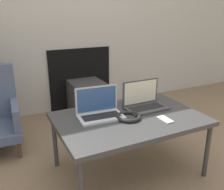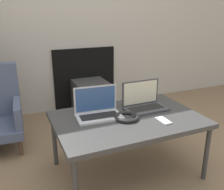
{
  "view_description": "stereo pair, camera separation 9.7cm",
  "coord_description": "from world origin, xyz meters",
  "px_view_note": "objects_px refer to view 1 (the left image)",
  "views": [
    {
      "loc": [
        -0.88,
        -1.19,
        1.25
      ],
      "look_at": [
        0.0,
        0.61,
        0.56
      ],
      "focal_mm": 40.0,
      "sensor_mm": 36.0,
      "label": 1
    },
    {
      "loc": [
        -0.79,
        -1.23,
        1.25
      ],
      "look_at": [
        0.0,
        0.61,
        0.56
      ],
      "focal_mm": 40.0,
      "sensor_mm": 36.0,
      "label": 2
    }
  ],
  "objects_px": {
    "laptop_right": "(144,102)",
    "headphones": "(128,117)",
    "tv": "(87,97)",
    "phone": "(165,119)",
    "laptop_left": "(99,110)"
  },
  "relations": [
    {
      "from": "laptop_left",
      "to": "phone",
      "type": "relative_size",
      "value": 2.68
    },
    {
      "from": "laptop_right",
      "to": "headphones",
      "type": "distance_m",
      "value": 0.26
    },
    {
      "from": "laptop_right",
      "to": "phone",
      "type": "xyz_separation_m",
      "value": [
        0.01,
        -0.28,
        -0.05
      ]
    },
    {
      "from": "laptop_left",
      "to": "headphones",
      "type": "relative_size",
      "value": 1.86
    },
    {
      "from": "tv",
      "to": "laptop_left",
      "type": "bearing_deg",
      "value": -105.8
    },
    {
      "from": "laptop_right",
      "to": "tv",
      "type": "relative_size",
      "value": 0.81
    },
    {
      "from": "laptop_left",
      "to": "laptop_right",
      "type": "bearing_deg",
      "value": 4.03
    },
    {
      "from": "phone",
      "to": "tv",
      "type": "height_order",
      "value": "phone"
    },
    {
      "from": "headphones",
      "to": "tv",
      "type": "height_order",
      "value": "headphones"
    },
    {
      "from": "laptop_right",
      "to": "headphones",
      "type": "height_order",
      "value": "laptop_right"
    },
    {
      "from": "laptop_left",
      "to": "laptop_right",
      "type": "distance_m",
      "value": 0.4
    },
    {
      "from": "tv",
      "to": "phone",
      "type": "bearing_deg",
      "value": -87.3
    },
    {
      "from": "headphones",
      "to": "tv",
      "type": "distance_m",
      "value": 1.37
    },
    {
      "from": "laptop_right",
      "to": "phone",
      "type": "relative_size",
      "value": 2.6
    },
    {
      "from": "headphones",
      "to": "phone",
      "type": "bearing_deg",
      "value": -32.08
    }
  ]
}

